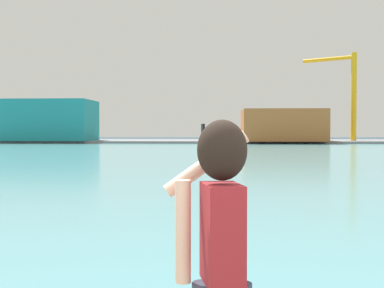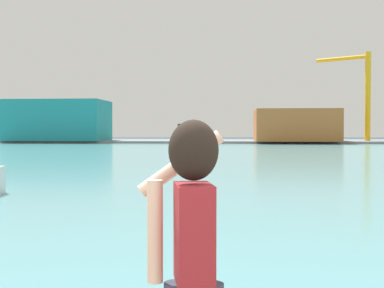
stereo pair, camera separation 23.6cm
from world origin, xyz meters
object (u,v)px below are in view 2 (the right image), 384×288
object	(u,v)px
warehouse_left	(59,120)
warehouse_right	(295,125)
port_crane	(362,87)
person_photographer	(192,240)

from	to	relation	value
warehouse_left	warehouse_right	size ratio (longest dim) A/B	1.25
warehouse_left	port_crane	size ratio (longest dim) A/B	1.09
person_photographer	port_crane	world-z (taller)	port_crane
person_photographer	port_crane	size ratio (longest dim) A/B	0.11
person_photographer	warehouse_left	distance (m)	91.63
person_photographer	warehouse_right	size ratio (longest dim) A/B	0.13
warehouse_left	port_crane	xyz separation A→B (m)	(54.34, 3.21, 5.87)
warehouse_right	port_crane	bearing A→B (deg)	16.95
warehouse_left	port_crane	bearing A→B (deg)	3.38
person_photographer	port_crane	bearing A→B (deg)	-26.12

